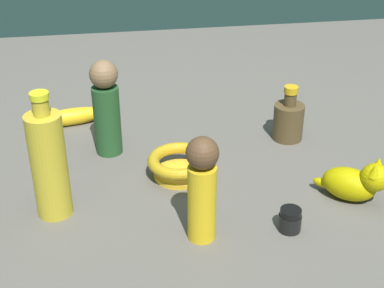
{
  "coord_description": "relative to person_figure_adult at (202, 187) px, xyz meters",
  "views": [
    {
      "loc": [
        -0.17,
        -1.05,
        0.65
      ],
      "look_at": [
        0.0,
        0.0,
        0.06
      ],
      "focal_mm": 52.14,
      "sensor_mm": 36.0,
      "label": 1
    }
  ],
  "objects": [
    {
      "name": "banana",
      "position": [
        -0.25,
        0.5,
        -0.09
      ],
      "size": [
        0.19,
        0.08,
        0.04
      ],
      "primitive_type": "ellipsoid",
      "rotation": [
        0.0,
        0.0,
        0.18
      ],
      "color": "yellow",
      "rests_on": "ground"
    },
    {
      "name": "bottle_tall",
      "position": [
        -0.27,
        0.12,
        0.0
      ],
      "size": [
        0.07,
        0.07,
        0.26
      ],
      "color": "gold",
      "rests_on": "ground"
    },
    {
      "name": "person_figure_child",
      "position": [
        -0.16,
        0.34,
        0.01
      ],
      "size": [
        0.08,
        0.08,
        0.23
      ],
      "color": "#224D26",
      "rests_on": "ground"
    },
    {
      "name": "bowl",
      "position": [
        -0.01,
        0.21,
        -0.08
      ],
      "size": [
        0.14,
        0.14,
        0.05
      ],
      "color": "yellow",
      "rests_on": "ground"
    },
    {
      "name": "ground",
      "position": [
        0.02,
        0.25,
        -0.11
      ],
      "size": [
        2.0,
        2.0,
        0.0
      ],
      "primitive_type": "plane",
      "color": "#5B5651"
    },
    {
      "name": "cat_figurine",
      "position": [
        0.33,
        0.07,
        -0.07
      ],
      "size": [
        0.13,
        0.12,
        0.1
      ],
      "color": "#B5A306",
      "rests_on": "ground"
    },
    {
      "name": "bottle_short",
      "position": [
        0.27,
        0.34,
        -0.06
      ],
      "size": [
        0.07,
        0.07,
        0.14
      ],
      "color": "#503E24",
      "rests_on": "ground"
    },
    {
      "name": "nail_polish_jar",
      "position": [
        0.17,
        -0.01,
        -0.09
      ],
      "size": [
        0.04,
        0.04,
        0.05
      ],
      "color": "black",
      "rests_on": "ground"
    },
    {
      "name": "person_figure_adult",
      "position": [
        0.0,
        0.0,
        0.0
      ],
      "size": [
        0.07,
        0.07,
        0.21
      ],
      "color": "gold",
      "rests_on": "ground"
    }
  ]
}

